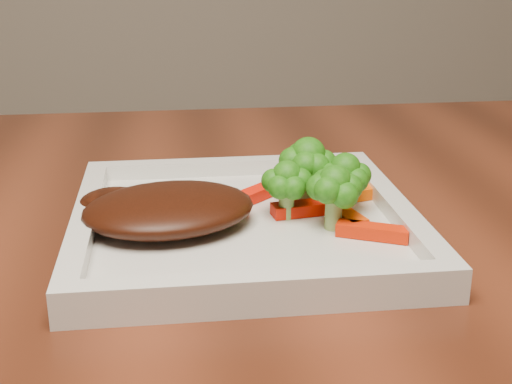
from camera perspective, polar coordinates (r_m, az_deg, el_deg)
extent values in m
cube|color=silver|center=(0.58, -0.98, -2.93)|extent=(0.27, 0.27, 0.01)
ellipsoid|color=#3A1308|center=(0.57, -6.98, -1.34)|extent=(0.16, 0.13, 0.03)
cube|color=red|center=(0.55, 9.32, -3.13)|extent=(0.06, 0.04, 0.01)
cube|color=#FF5A04|center=(0.63, 7.56, -0.20)|extent=(0.06, 0.03, 0.01)
cube|color=red|center=(0.63, 0.51, 0.06)|extent=(0.05, 0.05, 0.01)
cube|color=#FF3F04|center=(0.58, 6.95, -1.82)|extent=(0.03, 0.06, 0.01)
cube|color=red|center=(0.59, 4.33, -1.26)|extent=(0.07, 0.03, 0.01)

